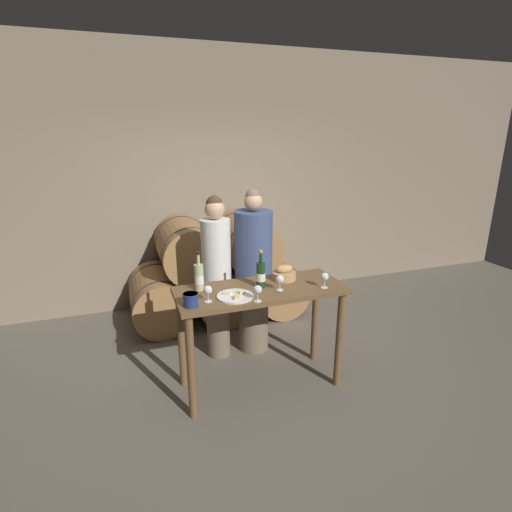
{
  "coord_description": "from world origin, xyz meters",
  "views": [
    {
      "loc": [
        -1.07,
        -2.93,
        2.21
      ],
      "look_at": [
        0.0,
        0.12,
        1.19
      ],
      "focal_mm": 28.0,
      "sensor_mm": 36.0,
      "label": 1
    }
  ],
  "objects_px": {
    "blue_crock": "(191,299)",
    "bread_basket": "(284,274)",
    "wine_glass_far_left": "(208,290)",
    "wine_glass_right": "(325,277)",
    "tasting_table": "(260,306)",
    "person_right": "(253,273)",
    "wine_glass_left": "(258,290)",
    "wine_glass_center": "(280,280)",
    "wine_bottle_white": "(199,277)",
    "person_left": "(217,276)",
    "wine_bottle_red": "(261,275)",
    "cheese_plate": "(235,296)"
  },
  "relations": [
    {
      "from": "wine_bottle_white",
      "to": "wine_glass_right",
      "type": "bearing_deg",
      "value": -16.84
    },
    {
      "from": "bread_basket",
      "to": "wine_glass_left",
      "type": "relative_size",
      "value": 1.59
    },
    {
      "from": "tasting_table",
      "to": "person_right",
      "type": "height_order",
      "value": "person_right"
    },
    {
      "from": "person_left",
      "to": "wine_glass_center",
      "type": "relative_size",
      "value": 12.36
    },
    {
      "from": "tasting_table",
      "to": "wine_glass_far_left",
      "type": "height_order",
      "value": "wine_glass_far_left"
    },
    {
      "from": "cheese_plate",
      "to": "wine_glass_center",
      "type": "relative_size",
      "value": 2.22
    },
    {
      "from": "wine_glass_left",
      "to": "wine_glass_center",
      "type": "relative_size",
      "value": 1.0
    },
    {
      "from": "blue_crock",
      "to": "wine_glass_left",
      "type": "relative_size",
      "value": 0.91
    },
    {
      "from": "blue_crock",
      "to": "wine_glass_center",
      "type": "xyz_separation_m",
      "value": [
        0.75,
        0.07,
        0.04
      ]
    },
    {
      "from": "cheese_plate",
      "to": "wine_glass_far_left",
      "type": "xyz_separation_m",
      "value": [
        -0.22,
        -0.02,
        0.08
      ]
    },
    {
      "from": "blue_crock",
      "to": "bread_basket",
      "type": "height_order",
      "value": "bread_basket"
    },
    {
      "from": "person_right",
      "to": "wine_bottle_red",
      "type": "relative_size",
      "value": 5.19
    },
    {
      "from": "person_right",
      "to": "wine_bottle_red",
      "type": "distance_m",
      "value": 0.65
    },
    {
      "from": "person_right",
      "to": "blue_crock",
      "type": "xyz_separation_m",
      "value": [
        -0.77,
        -0.8,
        0.15
      ]
    },
    {
      "from": "person_left",
      "to": "wine_glass_far_left",
      "type": "distance_m",
      "value": 0.82
    },
    {
      "from": "wine_glass_center",
      "to": "wine_glass_right",
      "type": "relative_size",
      "value": 1.0
    },
    {
      "from": "wine_bottle_red",
      "to": "cheese_plate",
      "type": "height_order",
      "value": "wine_bottle_red"
    },
    {
      "from": "person_right",
      "to": "wine_glass_left",
      "type": "bearing_deg",
      "value": -106.91
    },
    {
      "from": "tasting_table",
      "to": "person_right",
      "type": "bearing_deg",
      "value": 76.33
    },
    {
      "from": "cheese_plate",
      "to": "wine_bottle_white",
      "type": "bearing_deg",
      "value": 133.88
    },
    {
      "from": "wine_bottle_red",
      "to": "bread_basket",
      "type": "height_order",
      "value": "wine_bottle_red"
    },
    {
      "from": "bread_basket",
      "to": "wine_glass_left",
      "type": "height_order",
      "value": "bread_basket"
    },
    {
      "from": "cheese_plate",
      "to": "wine_bottle_red",
      "type": "bearing_deg",
      "value": 27.47
    },
    {
      "from": "tasting_table",
      "to": "person_left",
      "type": "distance_m",
      "value": 0.68
    },
    {
      "from": "blue_crock",
      "to": "wine_glass_left",
      "type": "xyz_separation_m",
      "value": [
        0.5,
        -0.08,
        0.04
      ]
    },
    {
      "from": "cheese_plate",
      "to": "wine_glass_right",
      "type": "height_order",
      "value": "wine_glass_right"
    },
    {
      "from": "wine_glass_far_left",
      "to": "tasting_table",
      "type": "bearing_deg",
      "value": 14.66
    },
    {
      "from": "wine_glass_center",
      "to": "wine_bottle_white",
      "type": "bearing_deg",
      "value": 159.65
    },
    {
      "from": "tasting_table",
      "to": "wine_bottle_red",
      "type": "height_order",
      "value": "wine_bottle_red"
    },
    {
      "from": "bread_basket",
      "to": "cheese_plate",
      "type": "xyz_separation_m",
      "value": [
        -0.52,
        -0.24,
        -0.04
      ]
    },
    {
      "from": "wine_glass_far_left",
      "to": "wine_glass_right",
      "type": "xyz_separation_m",
      "value": [
        0.99,
        -0.04,
        0.0
      ]
    },
    {
      "from": "person_right",
      "to": "wine_bottle_red",
      "type": "height_order",
      "value": "person_right"
    },
    {
      "from": "wine_bottle_white",
      "to": "cheese_plate",
      "type": "height_order",
      "value": "wine_bottle_white"
    },
    {
      "from": "wine_glass_right",
      "to": "wine_glass_center",
      "type": "bearing_deg",
      "value": 169.3
    },
    {
      "from": "wine_bottle_red",
      "to": "wine_glass_left",
      "type": "height_order",
      "value": "wine_bottle_red"
    },
    {
      "from": "person_left",
      "to": "wine_bottle_red",
      "type": "distance_m",
      "value": 0.68
    },
    {
      "from": "tasting_table",
      "to": "wine_glass_left",
      "type": "height_order",
      "value": "wine_glass_left"
    },
    {
      "from": "blue_crock",
      "to": "wine_bottle_red",
      "type": "bearing_deg",
      "value": 17.15
    },
    {
      "from": "wine_bottle_red",
      "to": "wine_bottle_white",
      "type": "distance_m",
      "value": 0.51
    },
    {
      "from": "wine_bottle_red",
      "to": "wine_glass_right",
      "type": "distance_m",
      "value": 0.54
    },
    {
      "from": "wine_bottle_red",
      "to": "wine_glass_center",
      "type": "bearing_deg",
      "value": -45.46
    },
    {
      "from": "blue_crock",
      "to": "wine_glass_far_left",
      "type": "bearing_deg",
      "value": 15.39
    },
    {
      "from": "wine_glass_right",
      "to": "person_left",
      "type": "bearing_deg",
      "value": 132.61
    },
    {
      "from": "wine_bottle_red",
      "to": "wine_glass_far_left",
      "type": "height_order",
      "value": "wine_bottle_red"
    },
    {
      "from": "tasting_table",
      "to": "person_left",
      "type": "xyz_separation_m",
      "value": [
        -0.22,
        0.63,
        0.08
      ]
    },
    {
      "from": "wine_bottle_red",
      "to": "wine_glass_left",
      "type": "relative_size",
      "value": 2.44
    },
    {
      "from": "wine_glass_far_left",
      "to": "bread_basket",
      "type": "bearing_deg",
      "value": 18.83
    },
    {
      "from": "wine_bottle_white",
      "to": "wine_bottle_red",
      "type": "bearing_deg",
      "value": -12.0
    },
    {
      "from": "person_left",
      "to": "cheese_plate",
      "type": "height_order",
      "value": "person_left"
    },
    {
      "from": "cheese_plate",
      "to": "wine_glass_far_left",
      "type": "relative_size",
      "value": 2.22
    }
  ]
}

